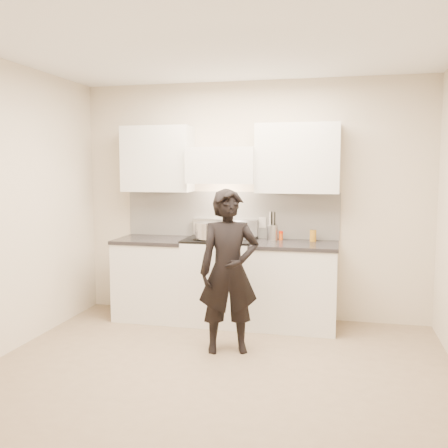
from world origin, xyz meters
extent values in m
plane|color=#8A765C|center=(0.00, 0.00, 0.00)|extent=(4.00, 4.00, 0.00)
cube|color=beige|center=(0.00, 1.75, 1.35)|extent=(4.00, 0.04, 2.70)
cube|color=beige|center=(0.00, -1.75, 1.35)|extent=(4.00, 0.04, 2.70)
cube|color=beige|center=(-2.00, 0.00, 1.35)|extent=(0.04, 3.50, 2.70)
cube|color=white|center=(0.00, 0.00, 2.69)|extent=(4.00, 3.50, 0.02)
cube|color=white|center=(-0.25, 1.74, 1.19)|extent=(2.50, 0.02, 0.53)
cube|color=#B1B1B5|center=(-0.30, 1.70, 1.03)|extent=(0.76, 0.08, 0.20)
cube|color=silver|center=(-0.30, 1.55, 1.75)|extent=(0.76, 0.40, 0.40)
cylinder|color=#B4B3BB|center=(-0.30, 1.37, 1.57)|extent=(0.66, 0.02, 0.02)
cube|color=silver|center=(0.53, 1.58, 1.83)|extent=(0.90, 0.33, 0.75)
cube|color=silver|center=(-1.08, 1.58, 1.83)|extent=(0.80, 0.33, 0.75)
cube|color=#BBB5AD|center=(0.13, 1.73, 1.10)|extent=(0.08, 0.01, 0.12)
cube|color=silver|center=(-0.30, 1.43, 0.46)|extent=(0.76, 0.65, 0.92)
cube|color=black|center=(-0.30, 1.43, 0.93)|extent=(0.76, 0.65, 0.02)
cube|color=silver|center=(-0.14, 1.54, 0.95)|extent=(0.36, 0.34, 0.01)
cylinder|color=#B4B3BB|center=(-0.30, 1.13, 0.78)|extent=(0.62, 0.02, 0.02)
cylinder|color=black|center=(-0.48, 1.28, 0.95)|extent=(0.18, 0.18, 0.01)
cylinder|color=black|center=(-0.12, 1.28, 0.95)|extent=(0.18, 0.18, 0.01)
cylinder|color=black|center=(-0.48, 1.57, 0.95)|extent=(0.18, 0.18, 0.01)
cylinder|color=black|center=(-0.12, 1.57, 0.95)|extent=(0.18, 0.18, 0.01)
cube|color=silver|center=(0.53, 1.43, 0.44)|extent=(0.90, 0.65, 0.88)
cube|color=black|center=(0.53, 1.43, 0.90)|extent=(0.92, 0.67, 0.04)
cube|color=silver|center=(-1.08, 1.43, 0.44)|extent=(0.80, 0.65, 0.88)
cube|color=black|center=(-1.08, 1.43, 0.90)|extent=(0.82, 0.67, 0.04)
ellipsoid|color=#B4B3BB|center=(-0.18, 1.55, 1.04)|extent=(0.30, 0.30, 0.17)
torus|color=#B4B3BB|center=(-0.18, 1.55, 1.08)|extent=(0.32, 0.32, 0.01)
ellipsoid|color=beige|center=(-0.18, 1.55, 1.03)|extent=(0.17, 0.17, 0.08)
cylinder|color=white|center=(-0.22, 1.43, 1.13)|extent=(0.02, 0.22, 0.16)
cylinder|color=#B4B3BB|center=(-0.41, 1.28, 1.05)|extent=(0.35, 0.35, 0.17)
cube|color=#B4B3BB|center=(-0.55, 1.35, 1.11)|extent=(0.06, 0.05, 0.01)
cube|color=#B4B3BB|center=(-0.26, 1.21, 1.11)|extent=(0.06, 0.05, 0.01)
cylinder|color=#B1B1B5|center=(0.26, 1.61, 1.00)|extent=(0.12, 0.12, 0.17)
cylinder|color=black|center=(0.29, 1.60, 1.09)|extent=(0.01, 0.01, 0.30)
cylinder|color=white|center=(0.28, 1.62, 1.09)|extent=(0.01, 0.01, 0.30)
cylinder|color=#B1B1B5|center=(0.26, 1.63, 1.09)|extent=(0.01, 0.01, 0.30)
cylinder|color=black|center=(0.24, 1.63, 1.09)|extent=(0.01, 0.01, 0.30)
cylinder|color=#B1B1B5|center=(0.23, 1.61, 1.09)|extent=(0.01, 0.01, 0.30)
cylinder|color=white|center=(0.24, 1.59, 1.09)|extent=(0.01, 0.01, 0.30)
cylinder|color=black|center=(0.25, 1.58, 1.09)|extent=(0.01, 0.01, 0.30)
cylinder|color=#B1B1B5|center=(0.27, 1.58, 1.09)|extent=(0.01, 0.01, 0.30)
cylinder|color=#CA490F|center=(0.36, 1.62, 0.96)|extent=(0.04, 0.04, 0.08)
cylinder|color=red|center=(0.36, 1.62, 1.01)|extent=(0.05, 0.05, 0.03)
cylinder|color=#AE751B|center=(0.71, 1.60, 0.98)|extent=(0.07, 0.07, 0.13)
imported|color=black|center=(0.00, 0.54, 0.77)|extent=(0.65, 0.52, 1.53)
camera|label=1|loc=(0.98, -3.91, 1.71)|focal=40.00mm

